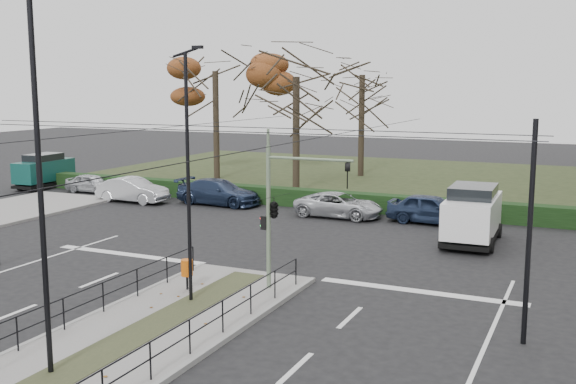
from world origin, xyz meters
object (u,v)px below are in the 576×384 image
object	(u,v)px
traffic_light	(276,207)
parked_car_first	(92,183)
streetlamp_median_far	(189,175)
green_van	(44,170)
bare_tree_near	(296,85)
bare_tree_center	(362,82)
litter_bin	(187,268)
parked_car_second	(133,190)
parked_car_third	(219,192)
parked_car_fifth	(431,209)
rust_tree	(215,71)
streetlamp_median_near	(41,182)
parked_car_fourth	(339,205)
white_van	(472,213)

from	to	relation	value
traffic_light	parked_car_first	distance (m)	24.68
streetlamp_median_far	green_van	bearing A→B (deg)	143.11
green_van	bare_tree_near	xyz separation A→B (m)	(16.66, 4.34, 5.64)
streetlamp_median_far	bare_tree_center	xyz separation A→B (m)	(-4.71, 30.91, 2.93)
litter_bin	parked_car_first	world-z (taller)	parked_car_first
parked_car_second	parked_car_third	bearing A→B (deg)	-74.51
litter_bin	parked_car_fifth	bearing A→B (deg)	72.01
parked_car_first	rust_tree	bearing A→B (deg)	-29.44
streetlamp_median_far	green_van	size ratio (longest dim) A/B	1.71
parked_car_fifth	parked_car_third	bearing A→B (deg)	92.83
parked_car_second	parked_car_third	world-z (taller)	parked_car_third
parked_car_first	parked_car_fifth	bearing A→B (deg)	-94.01
streetlamp_median_near	bare_tree_center	size ratio (longest dim) A/B	0.89
rust_tree	parked_car_first	bearing A→B (deg)	-117.55
traffic_light	litter_bin	xyz separation A→B (m)	(-2.64, -1.34, -2.05)
parked_car_fifth	streetlamp_median_far	bearing A→B (deg)	169.95
parked_car_third	parked_car_fourth	bearing A→B (deg)	-93.08
streetlamp_median_far	bare_tree_near	size ratio (longest dim) A/B	0.81
parked_car_third	bare_tree_center	size ratio (longest dim) A/B	0.51
litter_bin	parked_car_fifth	xyz separation A→B (m)	(4.80, 14.78, -0.12)
parked_car_second	white_van	distance (m)	20.20
traffic_light	bare_tree_center	world-z (taller)	bare_tree_center
parked_car_third	green_van	distance (m)	14.03
traffic_light	streetlamp_median_near	bearing A→B (deg)	-103.32
parked_car_second	parked_car_fifth	distance (m)	17.53
bare_tree_center	parked_car_third	bearing A→B (deg)	-103.93
streetlamp_median_far	parked_car_fifth	distance (m)	16.57
green_van	bare_tree_center	world-z (taller)	bare_tree_center
bare_tree_near	parked_car_fifth	distance (m)	12.75
parked_car_first	green_van	size ratio (longest dim) A/B	0.77
parked_car_fourth	green_van	world-z (taller)	green_van
parked_car_fourth	bare_tree_near	size ratio (longest dim) A/B	0.48
streetlamp_median_near	green_van	size ratio (longest dim) A/B	1.95
parked_car_fourth	bare_tree_center	bearing A→B (deg)	15.16
bare_tree_center	streetlamp_median_near	bearing A→B (deg)	-82.82
rust_tree	bare_tree_near	size ratio (longest dim) A/B	1.06
traffic_light	streetlamp_median_near	world-z (taller)	streetlamp_median_near
parked_car_third	bare_tree_center	distance (m)	16.57
streetlamp_median_far	parked_car_first	world-z (taller)	streetlamp_median_far
streetlamp_median_far	green_van	xyz separation A→B (m)	(-22.40, 16.81, -2.93)
traffic_light	white_van	world-z (taller)	traffic_light
bare_tree_center	traffic_light	bearing A→B (deg)	-77.03
green_van	rust_tree	distance (m)	13.60
parked_car_first	parked_car_fourth	distance (m)	17.41
traffic_light	streetlamp_median_far	xyz separation A→B (m)	(-1.88, -2.26, 1.23)
bare_tree_near	parked_car_fourth	bearing A→B (deg)	-49.01
traffic_light	white_van	xyz separation A→B (m)	(4.71, 10.01, -1.59)
streetlamp_median_near	streetlamp_median_far	xyz separation A→B (m)	(0.07, 5.97, -0.55)
green_van	parked_car_fifth	distance (m)	26.48
rust_tree	parked_car_fifth	size ratio (longest dim) A/B	2.33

